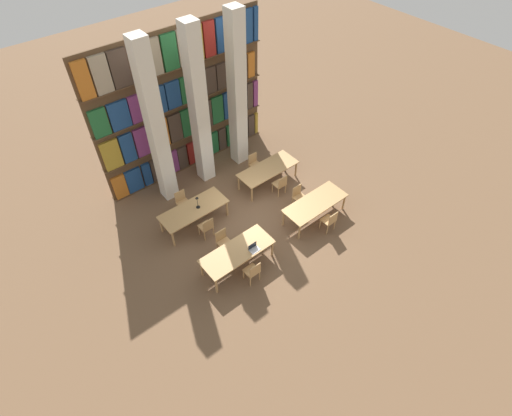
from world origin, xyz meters
name	(u,v)px	position (x,y,z in m)	size (l,w,h in m)	color
ground_plane	(254,219)	(0.00, 0.00, 0.00)	(40.00, 40.00, 0.00)	brown
bookshelf_bank	(183,105)	(-0.02, 4.01, 2.69)	(6.88, 0.35, 5.50)	brown
pillar_left	(156,128)	(-1.66, 2.99, 3.00)	(0.52, 0.52, 6.00)	silver
pillar_center	(199,110)	(0.00, 2.99, 3.00)	(0.52, 0.52, 6.00)	silver
pillar_right	(237,94)	(1.66, 2.99, 3.00)	(0.52, 0.52, 6.00)	silver
reading_table_0	(237,252)	(-1.65, -1.22, 0.66)	(2.36, 0.95, 0.73)	tan
chair_0	(253,271)	(-1.65, -1.98, 0.48)	(0.42, 0.40, 0.89)	tan
chair_1	(223,241)	(-1.65, -0.46, 0.48)	(0.42, 0.40, 0.89)	tan
laptop	(254,249)	(-1.21, -1.50, 0.77)	(0.32, 0.22, 0.21)	silver
reading_table_1	(315,204)	(1.71, -1.26, 0.66)	(2.36, 0.95, 0.73)	tan
chair_2	(330,220)	(1.67, -2.02, 0.48)	(0.42, 0.40, 0.89)	tan
chair_3	(299,196)	(1.67, -0.50, 0.48)	(0.42, 0.40, 0.89)	tan
reading_table_2	(194,210)	(-1.71, 1.14, 0.66)	(2.36, 0.95, 0.73)	tan
chair_4	(207,227)	(-1.71, 0.38, 0.48)	(0.42, 0.40, 0.89)	tan
chair_5	(182,201)	(-1.71, 1.91, 0.48)	(0.42, 0.40, 0.89)	tan
desk_lamp_0	(197,200)	(-1.55, 1.10, 1.06)	(0.14, 0.14, 0.50)	black
reading_table_3	(268,170)	(1.61, 1.14, 0.66)	(2.36, 0.95, 0.73)	tan
chair_6	(280,184)	(1.58, 0.38, 0.48)	(0.42, 0.40, 0.89)	tan
chair_7	(254,163)	(1.58, 1.90, 0.48)	(0.42, 0.40, 0.89)	tan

